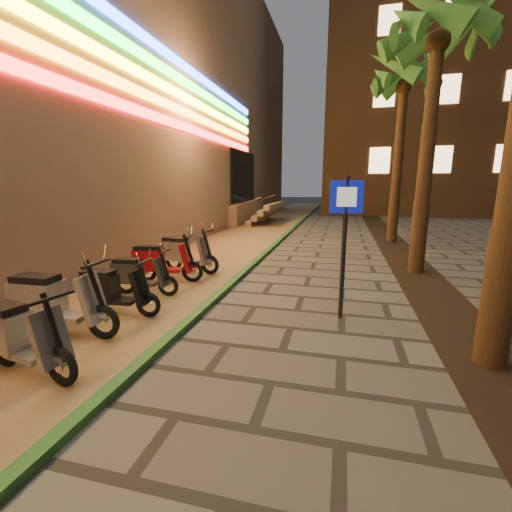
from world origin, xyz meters
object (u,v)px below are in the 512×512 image
(pedestrian_sign, at_px, (345,228))
(scooter_5, at_px, (53,302))
(scooter_6, at_px, (111,290))
(scooter_8, at_px, (159,261))
(scooter_4, at_px, (17,335))
(scooter_7, at_px, (137,274))
(scooter_9, at_px, (184,253))

(pedestrian_sign, relative_size, scooter_5, 1.40)
(scooter_6, height_order, scooter_8, scooter_8)
(pedestrian_sign, bearing_deg, scooter_5, -164.27)
(scooter_6, bearing_deg, pedestrian_sign, 8.98)
(scooter_4, bearing_deg, scooter_7, 105.93)
(scooter_5, relative_size, scooter_6, 1.17)
(scooter_4, height_order, scooter_6, scooter_4)
(pedestrian_sign, xyz_separation_m, scooter_5, (-4.41, -1.85, -1.08))
(scooter_6, bearing_deg, scooter_8, 93.02)
(scooter_4, distance_m, scooter_6, 2.01)
(scooter_4, distance_m, scooter_8, 4.16)
(scooter_4, relative_size, scooter_9, 0.95)
(scooter_9, bearing_deg, scooter_6, -79.03)
(scooter_6, distance_m, scooter_9, 3.24)
(scooter_4, bearing_deg, scooter_8, 104.86)
(pedestrian_sign, relative_size, scooter_8, 1.48)
(scooter_4, xyz_separation_m, scooter_9, (-0.25, 5.25, 0.03))
(pedestrian_sign, xyz_separation_m, scooter_6, (-4.09, -0.88, -1.16))
(scooter_7, bearing_deg, scooter_6, -84.63)
(scooter_5, xyz_separation_m, scooter_7, (0.12, 2.12, -0.10))
(scooter_4, height_order, scooter_9, scooter_9)
(scooter_7, distance_m, scooter_8, 0.99)
(scooter_8, bearing_deg, scooter_4, -98.06)
(pedestrian_sign, distance_m, scooter_7, 4.46)
(pedestrian_sign, xyz_separation_m, scooter_7, (-4.30, 0.27, -1.18))
(scooter_5, relative_size, scooter_9, 1.04)
(scooter_5, distance_m, scooter_7, 2.13)
(scooter_7, bearing_deg, pedestrian_sign, -8.27)
(scooter_7, bearing_deg, scooter_5, -97.75)
(scooter_4, bearing_deg, pedestrian_sign, 45.92)
(scooter_7, bearing_deg, scooter_9, 82.99)
(scooter_9, bearing_deg, scooter_7, -83.47)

